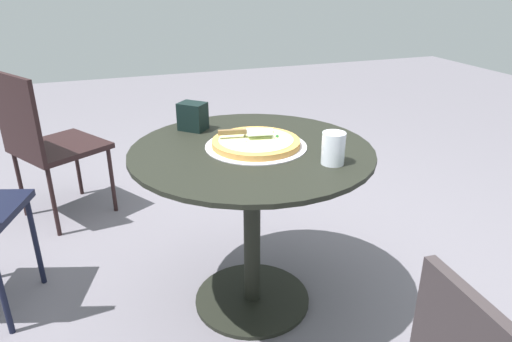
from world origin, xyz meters
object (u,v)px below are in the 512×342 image
(patio_table, at_px, (252,193))
(patio_chair_far, at_px, (44,138))
(pizza_on_tray, at_px, (256,143))
(napkin_dispenser, at_px, (193,116))
(pizza_server, at_px, (245,132))
(drinking_cup, at_px, (333,148))

(patio_table, relative_size, patio_chair_far, 1.08)
(pizza_on_tray, bearing_deg, napkin_dispenser, -57.25)
(pizza_server, height_order, napkin_dispenser, napkin_dispenser)
(patio_table, distance_m, drinking_cup, 0.41)
(pizza_on_tray, bearing_deg, patio_chair_far, -51.55)
(patio_table, height_order, pizza_server, pizza_server)
(napkin_dispenser, bearing_deg, pizza_server, 164.66)
(pizza_server, bearing_deg, drinking_cup, 128.51)
(patio_table, bearing_deg, pizza_server, -78.06)
(drinking_cup, bearing_deg, napkin_dispenser, -54.86)
(patio_table, xyz_separation_m, napkin_dispenser, (0.16, -0.30, 0.25))
(patio_table, bearing_deg, napkin_dispenser, -61.79)
(drinking_cup, xyz_separation_m, patio_chair_far, (1.05, -1.33, -0.28))
(pizza_on_tray, height_order, drinking_cup, drinking_cup)
(patio_chair_far, bearing_deg, pizza_on_tray, 128.45)
(drinking_cup, height_order, napkin_dispenser, napkin_dispenser)
(napkin_dispenser, bearing_deg, patio_table, 161.96)
(drinking_cup, bearing_deg, patio_table, -47.59)
(pizza_server, distance_m, drinking_cup, 0.37)
(patio_table, xyz_separation_m, pizza_on_tray, (-0.02, -0.01, 0.21))
(pizza_on_tray, xyz_separation_m, patio_chair_far, (0.85, -1.08, -0.24))
(patio_table, distance_m, pizza_server, 0.25)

